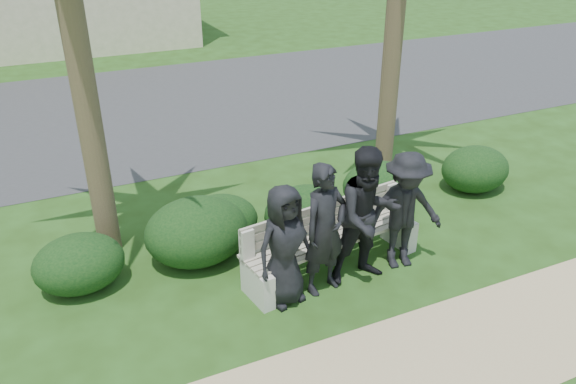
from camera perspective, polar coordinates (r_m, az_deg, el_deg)
name	(u,v)px	position (r m, az deg, el deg)	size (l,w,h in m)	color
ground	(297,288)	(7.33, 0.95, -9.75)	(160.00, 160.00, 0.00)	#223D11
asphalt_street	(157,108)	(14.23, -13.19, 8.29)	(160.00, 8.00, 0.01)	#2D2D30
park_bench	(333,243)	(7.51, 4.55, -5.19)	(2.61, 0.94, 0.88)	gray
man_a	(284,246)	(6.71, -0.40, -5.48)	(0.77, 0.50, 1.57)	black
man_b	(325,230)	(6.88, 3.79, -3.84)	(0.63, 0.42, 1.74)	black
man_c	(368,216)	(7.12, 8.12, -2.43)	(0.90, 0.70, 1.85)	black
man_d	(405,211)	(7.51, 11.76, -1.93)	(1.07, 0.61, 1.66)	black
hedge_a	(79,262)	(7.63, -20.49, -6.69)	(1.14, 0.94, 0.74)	black
hedge_b	(196,230)	(7.76, -9.29, -3.79)	(1.42, 1.18, 0.93)	black
hedge_c	(219,220)	(8.12, -7.07, -2.85)	(1.15, 0.95, 0.75)	black
hedge_d	(304,211)	(8.24, 1.68, -1.99)	(1.22, 1.01, 0.79)	black
hedge_e	(377,184)	(9.20, 9.08, 0.82)	(1.18, 0.97, 0.77)	black
hedge_f	(475,168)	(10.16, 18.50, 2.35)	(1.21, 1.00, 0.79)	black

